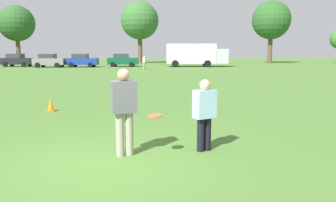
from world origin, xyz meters
The scene contains 14 objects.
ground_plane centered at (0.00, 0.00, 0.00)m, with size 199.79×199.79×0.00m, color #47702D.
player_thrower centered at (0.32, 0.32, 1.02)m, with size 0.56×0.41×1.81m.
player_defender centered at (2.02, 0.54, 0.87)m, with size 0.53×0.44×1.56m.
frisbee centered at (0.94, 0.18, 0.86)m, with size 0.27×0.27×0.09m.
traffic_cone centered at (-2.68, 5.59, 0.23)m, with size 0.32×0.32×0.48m.
parked_car_mid_left centered at (-17.52, 41.69, 0.92)m, with size 4.32×2.46×1.82m.
parked_car_center centered at (-12.35, 39.28, 0.92)m, with size 4.32×2.46×1.82m.
parked_car_mid_right centered at (-8.03, 39.58, 0.92)m, with size 4.32×2.46×1.82m.
parked_car_near_right centered at (-2.55, 40.64, 0.92)m, with size 4.32×2.46×1.82m.
box_truck centered at (7.67, 39.54, 1.75)m, with size 8.66×3.42×3.18m.
bystander_sideline_watcher centered at (0.56, 32.46, 0.91)m, with size 0.41×0.51×1.62m.
tree_center_elm centered at (-21.95, 54.21, 6.99)m, with size 6.26×6.26×10.17m.
tree_east_birch centered at (-0.31, 54.79, 7.66)m, with size 6.86×6.86×11.14m.
tree_east_oak centered at (23.50, 53.02, 7.72)m, with size 6.90×6.90×11.22m.
Camera 1 is at (0.78, -6.30, 2.15)m, focal length 34.94 mm.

